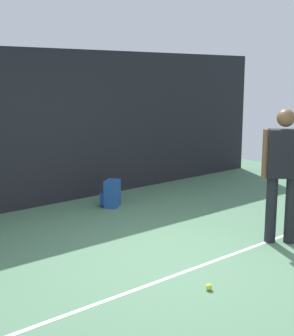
{
  "coord_description": "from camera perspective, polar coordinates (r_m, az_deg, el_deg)",
  "views": [
    {
      "loc": [
        -3.63,
        -3.91,
        2.09
      ],
      "look_at": [
        0.0,
        0.4,
        1.0
      ],
      "focal_mm": 50.81,
      "sensor_mm": 36.0,
      "label": 1
    }
  ],
  "objects": [
    {
      "name": "tennis_ball_near_player",
      "position": [
        4.9,
        7.45,
        -13.98
      ],
      "size": [
        0.07,
        0.07,
        0.07
      ],
      "primitive_type": "sphere",
      "color": "#CCE033",
      "rests_on": "ground"
    },
    {
      "name": "back_fence",
      "position": [
        7.85,
        -12.36,
        4.66
      ],
      "size": [
        10.0,
        0.1,
        2.53
      ],
      "primitive_type": "cube",
      "color": "black",
      "rests_on": "ground"
    },
    {
      "name": "backpack",
      "position": [
        7.75,
        -4.31,
        -3.12
      ],
      "size": [
        0.38,
        0.38,
        0.44
      ],
      "rotation": [
        0.0,
        0.0,
        3.78
      ],
      "color": "#1E478C",
      "rests_on": "ground"
    },
    {
      "name": "tennis_player",
      "position": [
        6.15,
        16.02,
        -0.01
      ],
      "size": [
        0.43,
        0.44,
        1.7
      ],
      "rotation": [
        0.0,
        0.0,
        2.33
      ],
      "color": "black",
      "rests_on": "ground"
    },
    {
      "name": "ground_plane",
      "position": [
        5.73,
        2.62,
        -10.46
      ],
      "size": [
        12.0,
        12.0,
        0.0
      ],
      "primitive_type": "plane",
      "color": "#4C7556"
    },
    {
      "name": "court_line",
      "position": [
        5.42,
        6.01,
        -11.76
      ],
      "size": [
        9.0,
        0.05,
        0.0
      ],
      "primitive_type": "cube",
      "color": "white",
      "rests_on": "ground"
    }
  ]
}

